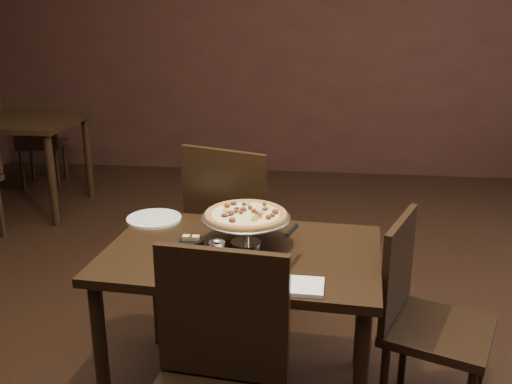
# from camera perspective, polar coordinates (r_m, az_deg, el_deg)

# --- Properties ---
(room) EXTENTS (6.04, 7.04, 2.84)m
(room) POSITION_cam_1_polar(r_m,az_deg,el_deg) (2.15, -0.93, 12.53)
(room) COLOR black
(room) RESTS_ON ground
(dining_table) EXTENTS (1.14, 0.80, 0.68)m
(dining_table) POSITION_cam_1_polar(r_m,az_deg,el_deg) (2.33, -1.38, -7.84)
(dining_table) COLOR black
(dining_table) RESTS_ON ground
(background_table) EXTENTS (1.20, 0.80, 0.75)m
(background_table) POSITION_cam_1_polar(r_m,az_deg,el_deg) (5.02, -23.96, 5.62)
(background_table) COLOR black
(background_table) RESTS_ON ground
(pizza_stand) EXTENTS (0.36, 0.36, 0.15)m
(pizza_stand) POSITION_cam_1_polar(r_m,az_deg,el_deg) (2.31, -1.03, -2.35)
(pizza_stand) COLOR silver
(pizza_stand) RESTS_ON dining_table
(parmesan_shaker) EXTENTS (0.06, 0.06, 0.11)m
(parmesan_shaker) POSITION_cam_1_polar(r_m,az_deg,el_deg) (2.14, -3.93, -6.13)
(parmesan_shaker) COLOR #F1EDBB
(parmesan_shaker) RESTS_ON dining_table
(pepper_flake_shaker) EXTENTS (0.05, 0.05, 0.10)m
(pepper_flake_shaker) POSITION_cam_1_polar(r_m,az_deg,el_deg) (2.15, -7.55, -6.31)
(pepper_flake_shaker) COLOR maroon
(pepper_flake_shaker) RESTS_ON dining_table
(packet_caddy) EXTENTS (0.10, 0.10, 0.07)m
(packet_caddy) POSITION_cam_1_polar(r_m,az_deg,el_deg) (2.26, -6.46, -5.38)
(packet_caddy) COLOR black
(packet_caddy) RESTS_ON dining_table
(napkin_stack) EXTENTS (0.14, 0.14, 0.01)m
(napkin_stack) POSITION_cam_1_polar(r_m,az_deg,el_deg) (2.00, 4.82, -9.40)
(napkin_stack) COLOR white
(napkin_stack) RESTS_ON dining_table
(plate_left) EXTENTS (0.25, 0.25, 0.01)m
(plate_left) POSITION_cam_1_polar(r_m,az_deg,el_deg) (2.64, -10.16, -2.64)
(plate_left) COLOR white
(plate_left) RESTS_ON dining_table
(plate_near) EXTENTS (0.24, 0.24, 0.01)m
(plate_near) POSITION_cam_1_polar(r_m,az_deg,el_deg) (2.03, -1.71, -8.98)
(plate_near) COLOR white
(plate_near) RESTS_ON dining_table
(serving_spatula) EXTENTS (0.14, 0.14, 0.02)m
(serving_spatula) POSITION_cam_1_polar(r_m,az_deg,el_deg) (2.16, 3.58, -3.92)
(serving_spatula) COLOR silver
(serving_spatula) RESTS_ON pizza_stand
(chair_far) EXTENTS (0.58, 0.58, 0.97)m
(chair_far) POSITION_cam_1_polar(r_m,az_deg,el_deg) (2.93, -1.94, -3.55)
(chair_far) COLOR black
(chair_far) RESTS_ON ground
(chair_side) EXTENTS (0.51, 0.51, 0.84)m
(chair_side) POSITION_cam_1_polar(r_m,az_deg,el_deg) (2.38, 16.32, -11.61)
(chair_side) COLOR black
(chair_side) RESTS_ON ground
(bg_chair_far) EXTENTS (0.45, 0.45, 0.82)m
(bg_chair_far) POSITION_cam_1_polar(r_m,az_deg,el_deg) (5.56, -20.84, 4.89)
(bg_chair_far) COLOR black
(bg_chair_far) RESTS_ON ground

